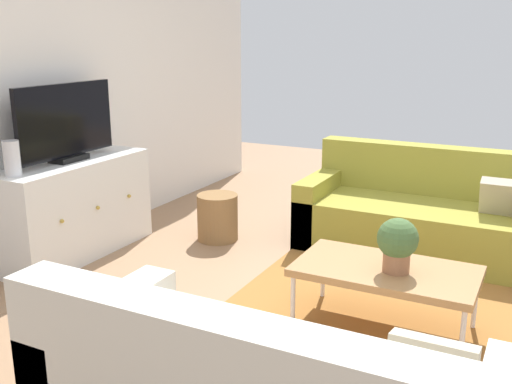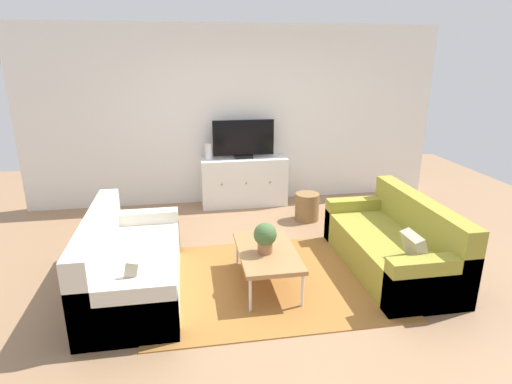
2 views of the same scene
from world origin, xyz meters
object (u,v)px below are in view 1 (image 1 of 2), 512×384
glass_vase (12,158)px  wicker_basket (218,217)px  couch_right_side (422,217)px  flat_screen_tv (66,123)px  potted_plant (397,243)px  coffee_table (386,272)px  tv_console (75,208)px

glass_vase → wicker_basket: size_ratio=0.62×
couch_right_side → wicker_basket: couch_right_side is taller
couch_right_side → flat_screen_tv: 2.86m
couch_right_side → potted_plant: couch_right_side is taller
coffee_table → flat_screen_tv: flat_screen_tv is taller
tv_console → couch_right_side: bearing=-60.3°
coffee_table → potted_plant: potted_plant is taller
potted_plant → tv_console: (0.15, 2.53, -0.19)m
potted_plant → flat_screen_tv: bearing=86.6°
tv_console → wicker_basket: (0.79, -0.81, -0.18)m
tv_console → glass_vase: size_ratio=5.42×
couch_right_side → coffee_table: size_ratio=1.79×
potted_plant → wicker_basket: bearing=61.3°
coffee_table → glass_vase: size_ratio=4.20×
flat_screen_tv → potted_plant: bearing=-93.4°
coffee_table → potted_plant: 0.21m
tv_console → flat_screen_tv: flat_screen_tv is taller
coffee_table → potted_plant: size_ratio=3.29×
flat_screen_tv → wicker_basket: bearing=-46.1°
coffee_table → tv_console: 2.47m
couch_right_side → glass_vase: bearing=128.5°
couch_right_side → wicker_basket: bearing=109.6°
tv_console → wicker_basket: bearing=-45.4°
flat_screen_tv → glass_vase: 0.56m
potted_plant → wicker_basket: potted_plant is taller
tv_console → flat_screen_tv: (0.00, 0.02, 0.66)m
couch_right_side → tv_console: 2.74m
couch_right_side → wicker_basket: (-0.56, 1.57, -0.07)m
coffee_table → glass_vase: (-0.42, 2.47, 0.51)m
tv_console → coffee_table: bearing=-92.7°
potted_plant → glass_vase: glass_vase is taller
couch_right_side → wicker_basket: 1.67m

